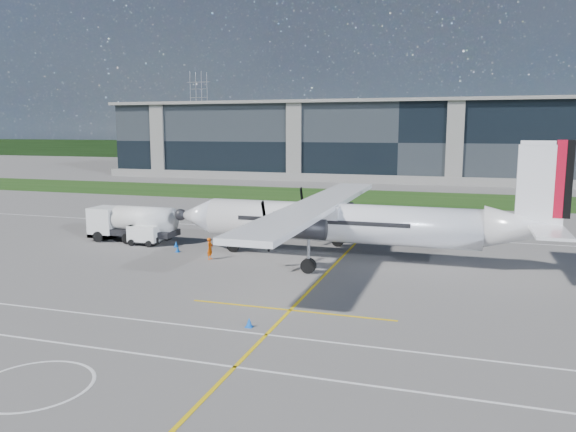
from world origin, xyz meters
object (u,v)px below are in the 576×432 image
Objects in this scene: turboprop_aircraft at (354,201)px; safety_cone_nose_port at (178,249)px; safety_cone_fwd at (176,244)px; safety_cone_stbdwing at (354,222)px; safety_cone_portwing at (249,322)px; ground_crew_person at (210,247)px; baggage_tug at (145,235)px; pylon_west at (199,115)px; fuel_tanker_truck at (127,223)px.

turboprop_aircraft reaches higher than safety_cone_nose_port.
safety_cone_stbdwing is (12.45, 15.89, 0.00)m from safety_cone_fwd.
ground_crew_person is at bearing 122.70° from safety_cone_portwing.
safety_cone_nose_port is (-12.18, 14.78, 0.00)m from safety_cone_portwing.
baggage_tug reaches higher than safety_cone_nose_port.
pylon_west is 0.96× the size of turboprop_aircraft.
safety_cone_nose_port is 1.00× the size of safety_cone_stbdwing.
safety_cone_stbdwing is (80.97, -126.86, -14.75)m from pylon_west.
fuel_tanker_truck reaches higher than safety_cone_stbdwing.
baggage_tug is 23.26m from safety_cone_portwing.
baggage_tug is at bearing 68.68° from ground_crew_person.
ground_crew_person reaches higher than safety_cone_stbdwing.
baggage_tug is at bearing -134.46° from safety_cone_stbdwing.
ground_crew_person is at bearing -164.17° from turboprop_aircraft.
ground_crew_person is at bearing -22.95° from safety_cone_nose_port.
fuel_tanker_truck is at bearing 168.78° from safety_cone_fwd.
pylon_west reaches higher than turboprop_aircraft.
fuel_tanker_truck is 17.22× the size of safety_cone_portwing.
fuel_tanker_truck is at bearing 156.37° from baggage_tug.
fuel_tanker_truck is at bearing 176.38° from turboprop_aircraft.
safety_cone_portwing is at bearing -97.78° from turboprop_aircraft.
baggage_tug is at bearing 179.15° from turboprop_aircraft.
ground_crew_person is 15.72m from safety_cone_portwing.
fuel_tanker_truck is at bearing 156.98° from safety_cone_nose_port.
safety_cone_stbdwing is at bearing 45.54° from baggage_tug.
turboprop_aircraft is at bearing -0.87° from safety_cone_fwd.
safety_cone_fwd is (-4.78, 3.27, -0.73)m from ground_crew_person.
safety_cone_nose_port is (-3.69, 1.56, -0.73)m from ground_crew_person.
fuel_tanker_truck is 5.77m from safety_cone_fwd.
baggage_tug is at bearing -23.63° from fuel_tanker_truck.
safety_cone_fwd and safety_cone_stbdwing have the same top height.
safety_cone_nose_port is 20.94m from safety_cone_stbdwing.
safety_cone_nose_port is at bearing -122.86° from safety_cone_stbdwing.
safety_cone_fwd is at bearing 128.82° from safety_cone_portwing.
safety_cone_portwing is at bearing -45.29° from baggage_tug.
fuel_tanker_truck reaches higher than ground_crew_person.
pylon_west is 10.43× the size of baggage_tug.
baggage_tug is 5.75× the size of safety_cone_stbdwing.
pylon_west is at bearing 115.73° from safety_cone_nose_port.
safety_cone_nose_port is (4.18, -1.75, -0.61)m from baggage_tug.
ground_crew_person reaches higher than baggage_tug.
fuel_tanker_truck is 17.22× the size of safety_cone_fwd.
safety_cone_stbdwing is at bearing 57.14° from safety_cone_nose_port.
fuel_tanker_truck is (63.02, -141.65, -13.39)m from pylon_west.
ground_crew_person reaches higher than safety_cone_portwing.
turboprop_aircraft is 16.99m from safety_cone_stbdwing.
pylon_west is 161.02m from safety_cone_nose_port.
safety_cone_fwd is 1.00× the size of safety_cone_portwing.
baggage_tug is (65.42, -142.70, -14.14)m from pylon_west.
safety_cone_stbdwing is (-0.81, 32.37, 0.00)m from safety_cone_portwing.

